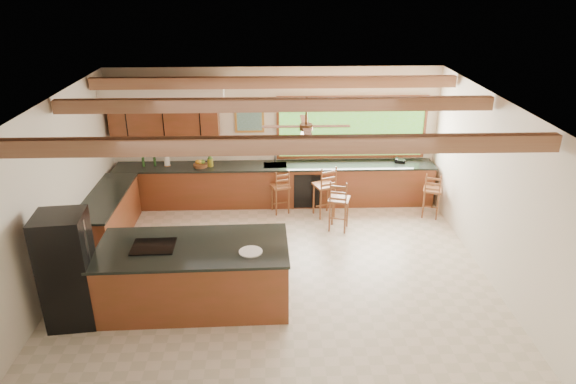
{
  "coord_description": "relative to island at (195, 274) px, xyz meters",
  "views": [
    {
      "loc": [
        -0.08,
        -7.68,
        4.86
      ],
      "look_at": [
        0.21,
        0.8,
        1.18
      ],
      "focal_mm": 32.0,
      "sensor_mm": 36.0,
      "label": 1
    }
  ],
  "objects": [
    {
      "name": "room_shell",
      "position": [
        1.13,
        1.47,
        1.71
      ],
      "size": [
        7.27,
        6.54,
        3.02
      ],
      "color": "silver",
      "rests_on": "ground"
    },
    {
      "name": "island",
      "position": [
        0.0,
        0.0,
        0.0
      ],
      "size": [
        2.94,
        1.43,
        1.03
      ],
      "rotation": [
        0.0,
        0.0,
        0.02
      ],
      "color": "brown",
      "rests_on": "ground"
    },
    {
      "name": "bar_stool_c",
      "position": [
        2.56,
        2.36,
        0.14
      ],
      "size": [
        0.49,
        0.49,
        1.1
      ],
      "rotation": [
        0.0,
        0.0,
        -0.29
      ],
      "color": "brown",
      "rests_on": "ground"
    },
    {
      "name": "bar_stool_a",
      "position": [
        1.4,
        3.21,
        0.09
      ],
      "size": [
        0.45,
        0.45,
        1.0
      ],
      "rotation": [
        0.0,
        0.0,
        0.31
      ],
      "color": "brown",
      "rests_on": "ground"
    },
    {
      "name": "bar_stool_b",
      "position": [
        2.33,
        3.01,
        0.18
      ],
      "size": [
        0.54,
        0.54,
        1.16
      ],
      "rotation": [
        0.0,
        0.0,
        0.37
      ],
      "color": "brown",
      "rests_on": "ground"
    },
    {
      "name": "bar_stool_d",
      "position": [
        4.6,
        2.89,
        0.09
      ],
      "size": [
        0.46,
        0.46,
        1.02
      ],
      "rotation": [
        0.0,
        0.0,
        -0.33
      ],
      "color": "brown",
      "rests_on": "ground"
    },
    {
      "name": "ground",
      "position": [
        1.3,
        0.82,
        -0.51
      ],
      "size": [
        7.2,
        7.2,
        0.0
      ],
      "primitive_type": "plane",
      "color": "beige",
      "rests_on": "ground"
    },
    {
      "name": "refrigerator",
      "position": [
        -1.75,
        -0.41,
        0.37
      ],
      "size": [
        0.75,
        0.73,
        1.76
      ],
      "rotation": [
        0.0,
        0.0,
        0.1
      ],
      "color": "black",
      "rests_on": "ground"
    },
    {
      "name": "counter_run",
      "position": [
        0.48,
        3.34,
        -0.04
      ],
      "size": [
        7.12,
        3.1,
        1.23
      ],
      "color": "brown",
      "rests_on": "ground"
    }
  ]
}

